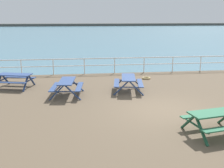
# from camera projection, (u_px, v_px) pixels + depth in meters

# --- Properties ---
(ground_plane) EXTENTS (30.00, 24.00, 0.20)m
(ground_plane) POSITION_uv_depth(u_px,v_px,m) (163.00, 112.00, 11.49)
(ground_plane) COLOR brown
(sea_band) EXTENTS (142.00, 90.00, 0.01)m
(sea_band) POSITION_uv_depth(u_px,v_px,m) (93.00, 33.00, 62.18)
(sea_band) COLOR teal
(sea_band) RESTS_ON ground
(distant_shoreline) EXTENTS (142.00, 6.00, 1.80)m
(distant_shoreline) POSITION_uv_depth(u_px,v_px,m) (87.00, 26.00, 103.52)
(distant_shoreline) COLOR #4C4C47
(distant_shoreline) RESTS_ON ground
(seaward_railing) EXTENTS (23.07, 0.07, 1.08)m
(seaward_railing) POSITION_uv_depth(u_px,v_px,m) (129.00, 62.00, 18.73)
(seaward_railing) COLOR white
(seaward_railing) RESTS_ON ground
(picnic_table_near_left) EXTENTS (1.71, 1.95, 0.80)m
(picnic_table_near_left) POSITION_uv_depth(u_px,v_px,m) (67.00, 84.00, 13.40)
(picnic_table_near_left) COLOR #334C84
(picnic_table_near_left) RESTS_ON ground
(picnic_table_near_right) EXTENTS (1.78, 2.01, 0.80)m
(picnic_table_near_right) POSITION_uv_depth(u_px,v_px,m) (128.00, 80.00, 14.17)
(picnic_table_near_right) COLOR #334C84
(picnic_table_near_right) RESTS_ON ground
(picnic_table_mid_centre) EXTENTS (2.12, 1.90, 0.80)m
(picnic_table_mid_centre) POSITION_uv_depth(u_px,v_px,m) (15.00, 77.00, 14.84)
(picnic_table_mid_centre) COLOR #334C84
(picnic_table_mid_centre) RESTS_ON ground
(picnic_table_far_left) EXTENTS (2.04, 1.81, 0.80)m
(picnic_table_far_left) POSITION_uv_depth(u_px,v_px,m) (215.00, 117.00, 9.03)
(picnic_table_far_left) COLOR #286B47
(picnic_table_far_left) RESTS_ON ground
(rope_coil) EXTENTS (0.55, 0.55, 0.11)m
(rope_coil) POSITION_uv_depth(u_px,v_px,m) (146.00, 78.00, 17.06)
(rope_coil) COLOR tan
(rope_coil) RESTS_ON ground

